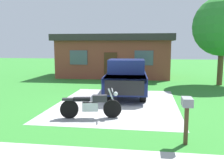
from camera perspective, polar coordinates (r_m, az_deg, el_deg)
ground_plane at (r=11.57m, az=1.07°, el=-4.40°), size 80.00×80.00×0.00m
driveway_pad at (r=11.57m, az=1.07°, el=-4.39°), size 5.35×7.16×0.01m
sidewalk_strip at (r=5.97m, az=-6.73°, el=-17.20°), size 36.00×1.80×0.01m
motorcycle at (r=9.23m, az=-4.65°, el=-4.75°), size 2.19×0.79×1.09m
pickup_truck at (r=13.73m, az=3.31°, el=1.67°), size 2.31×5.73×1.90m
mailbox at (r=6.94m, az=16.42°, el=-5.25°), size 0.26×0.48×1.26m
shade_tree at (r=18.38m, az=23.57°, el=11.76°), size 3.87×3.87×5.80m
neighbor_house at (r=21.99m, az=0.69°, el=6.44°), size 9.60×5.60×3.50m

